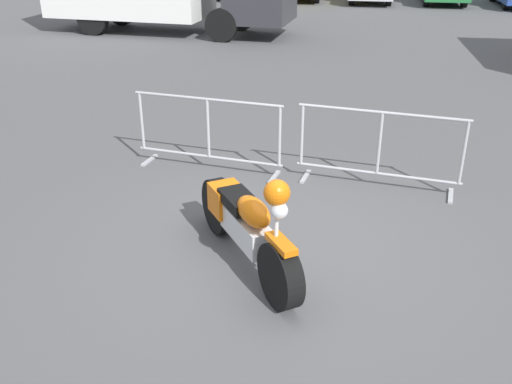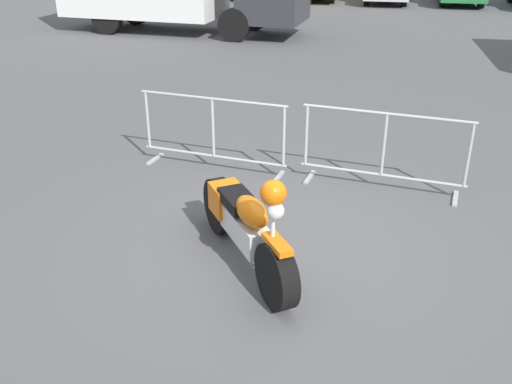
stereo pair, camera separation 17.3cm
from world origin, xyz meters
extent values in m
plane|color=#4C4C4F|center=(0.00, 0.00, 0.00)|extent=(120.00, 120.00, 0.00)
cylinder|color=black|center=(0.28, -0.96, 0.32)|extent=(0.55, 0.61, 0.64)
cylinder|color=black|center=(-0.71, 0.24, 0.32)|extent=(0.55, 0.61, 0.64)
cube|color=silver|center=(-0.21, -0.36, 0.42)|extent=(0.72, 0.80, 0.28)
ellipsoid|color=orange|center=(-0.10, -0.50, 0.70)|extent=(0.56, 0.60, 0.26)
cube|color=black|center=(-0.33, -0.22, 0.66)|extent=(0.55, 0.58, 0.12)
cube|color=orange|center=(-0.54, 0.04, 0.52)|extent=(0.48, 0.48, 0.32)
cube|color=orange|center=(0.28, -0.96, 0.66)|extent=(0.36, 0.40, 0.06)
cylinder|color=silver|center=(0.22, -0.88, 0.80)|extent=(0.06, 0.06, 0.45)
sphere|color=silver|center=(0.25, -0.92, 0.97)|extent=(0.16, 0.16, 0.16)
sphere|color=orange|center=(0.22, -0.88, 1.12)|extent=(0.24, 0.24, 0.24)
cylinder|color=#9EA0A5|center=(-1.40, 1.92, 1.05)|extent=(2.20, 0.19, 0.04)
cylinder|color=#9EA0A5|center=(-1.40, 1.92, 0.20)|extent=(2.20, 0.19, 0.04)
cylinder|color=#9EA0A5|center=(-2.45, 1.99, 0.62)|extent=(0.05, 0.05, 0.85)
cylinder|color=#9EA0A5|center=(-1.40, 1.92, 0.62)|extent=(0.05, 0.05, 0.85)
cylinder|color=#9EA0A5|center=(-0.35, 1.85, 0.62)|extent=(0.05, 0.05, 0.85)
cube|color=#9EA0A5|center=(-2.38, 1.99, 0.01)|extent=(0.09, 0.44, 0.03)
cube|color=#9EA0A5|center=(-0.42, 1.85, 0.01)|extent=(0.09, 0.44, 0.03)
cylinder|color=#9EA0A5|center=(0.97, 1.92, 1.05)|extent=(2.20, 0.19, 0.04)
cylinder|color=#9EA0A5|center=(0.97, 1.92, 0.20)|extent=(2.20, 0.19, 0.04)
cylinder|color=#9EA0A5|center=(-0.07, 1.99, 0.62)|extent=(0.05, 0.05, 0.85)
cylinder|color=#9EA0A5|center=(0.97, 1.92, 0.62)|extent=(0.05, 0.05, 0.85)
cylinder|color=#9EA0A5|center=(2.02, 1.85, 0.62)|extent=(0.05, 0.05, 0.85)
cube|color=#9EA0A5|center=(0.00, 1.99, 0.01)|extent=(0.09, 0.44, 0.03)
cube|color=#9EA0A5|center=(1.95, 1.85, 0.01)|extent=(0.09, 0.44, 0.03)
cylinder|color=black|center=(-4.11, 13.04, 0.48)|extent=(0.96, 0.29, 0.96)
cylinder|color=black|center=(-4.13, 11.10, 0.48)|extent=(0.96, 0.29, 0.96)
cylinder|color=black|center=(-8.33, 13.07, 0.48)|extent=(0.96, 0.29, 0.96)
cylinder|color=black|center=(-8.35, 11.14, 0.48)|extent=(0.96, 0.29, 0.96)
cylinder|color=black|center=(4.86, 20.21, 0.31)|extent=(0.26, 0.63, 0.61)
camera|label=1|loc=(1.17, -5.27, 3.28)|focal=40.00mm
camera|label=2|loc=(1.33, -5.23, 3.28)|focal=40.00mm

